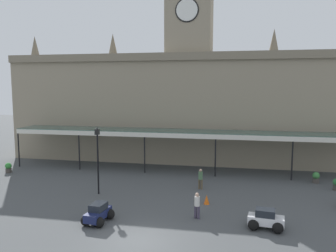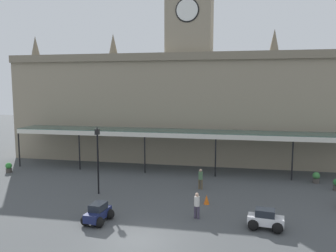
{
  "view_description": "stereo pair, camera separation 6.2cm",
  "coord_description": "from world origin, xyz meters",
  "views": [
    {
      "loc": [
        4.88,
        -16.59,
        8.32
      ],
      "look_at": [
        0.0,
        8.52,
        5.27
      ],
      "focal_mm": 35.95,
      "sensor_mm": 36.0,
      "label": 1
    },
    {
      "loc": [
        4.94,
        -16.58,
        8.32
      ],
      "look_at": [
        0.0,
        8.52,
        5.27
      ],
      "focal_mm": 35.95,
      "sensor_mm": 36.0,
      "label": 2
    }
  ],
  "objects": [
    {
      "name": "victorian_lamppost",
      "position": [
        -5.24,
        7.23,
        3.22
      ],
      "size": [
        0.3,
        0.3,
        5.22
      ],
      "color": "black",
      "rests_on": "ground"
    },
    {
      "name": "station_building",
      "position": [
        -0.0,
        21.14,
        6.47
      ],
      "size": [
        39.8,
        7.15,
        19.72
      ],
      "color": "gray",
      "rests_on": "ground"
    },
    {
      "name": "planter_by_canopy",
      "position": [
        12.03,
        13.57,
        0.49
      ],
      "size": [
        0.6,
        0.6,
        0.96
      ],
      "color": "#47423D",
      "rests_on": "ground"
    },
    {
      "name": "ground_plane",
      "position": [
        0.0,
        0.0,
        0.0
      ],
      "size": [
        140.0,
        140.0,
        0.0
      ],
      "primitive_type": "plane",
      "color": "#484B4C"
    },
    {
      "name": "planter_near_kerb",
      "position": [
        -16.33,
        11.64,
        0.49
      ],
      "size": [
        0.6,
        0.6,
        0.96
      ],
      "color": "#47423D",
      "rests_on": "ground"
    },
    {
      "name": "pedestrian_crossing_forecourt",
      "position": [
        2.79,
        3.79,
        0.91
      ],
      "size": [
        0.37,
        0.34,
        1.67
      ],
      "color": "#3F384C",
      "rests_on": "ground"
    },
    {
      "name": "car_navy_sedan",
      "position": [
        -3.11,
        2.04,
        0.5
      ],
      "size": [
        1.67,
        2.14,
        1.19
      ],
      "color": "#19214C",
      "rests_on": "ground"
    },
    {
      "name": "traffic_cone",
      "position": [
        3.18,
        6.52,
        0.33
      ],
      "size": [
        0.4,
        0.4,
        0.66
      ],
      "primitive_type": "cone",
      "color": "orange",
      "rests_on": "ground"
    },
    {
      "name": "car_white_sedan",
      "position": [
        6.9,
        3.02,
        0.5
      ],
      "size": [
        2.15,
        1.69,
        1.19
      ],
      "color": "silver",
      "rests_on": "ground"
    },
    {
      "name": "entrance_canopy",
      "position": [
        0.0,
        15.34,
        3.86
      ],
      "size": [
        33.81,
        3.26,
        4.01
      ],
      "color": "#38564C",
      "rests_on": "ground"
    },
    {
      "name": "pedestrian_near_entrance",
      "position": [
        2.41,
        9.92,
        0.91
      ],
      "size": [
        0.38,
        0.34,
        1.67
      ],
      "color": "brown",
      "rests_on": "ground"
    }
  ]
}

